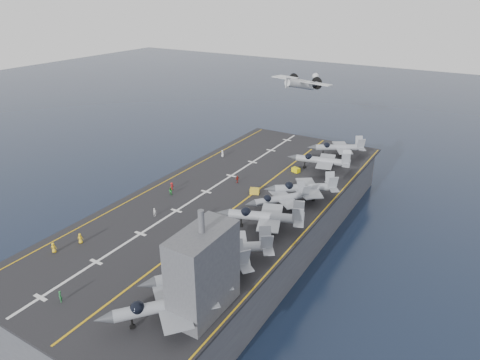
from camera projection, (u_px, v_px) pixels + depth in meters
The scene contains 29 objects.
ground at pixel (230, 241), 92.25m from camera, with size 500.00×500.00×0.00m, color #142135.
hull at pixel (230, 221), 90.22m from camera, with size 36.00×90.00×10.00m, color #56595E.
flight_deck at pixel (230, 199), 88.11m from camera, with size 38.00×92.00×0.40m, color black.
foul_line at pixel (242, 202), 86.60m from camera, with size 0.35×90.00×0.02m, color gold.
landing_centerline at pixel (206, 192), 90.85m from camera, with size 0.50×90.00×0.02m, color silver.
deck_edge_port at pixel (166, 181), 96.04m from camera, with size 0.25×90.00×0.02m, color gold.
deck_edge_stbd at pixel (314, 221), 79.28m from camera, with size 0.25×90.00×0.02m, color gold.
island_superstructure at pixel (203, 262), 54.43m from camera, with size 5.00×10.00×15.00m, color #56595E, non-canonical shape.
fighter_jet_0 at pixel (165, 304), 54.36m from camera, with size 17.71×18.37×5.34m, color #919A9F, non-canonical shape.
fighter_jet_1 at pixel (202, 270), 60.74m from camera, with size 18.29×19.38×5.61m, color #99A1AA, non-canonical shape.
fighter_jet_2 at pixel (231, 247), 66.65m from camera, with size 18.17×16.96×5.25m, color #8D949B, non-canonical shape.
fighter_jet_3 at pixel (265, 216), 75.57m from camera, with size 18.50×15.48×5.48m, color gray, non-canonical shape.
fighter_jet_4 at pixel (281, 198), 82.95m from camera, with size 15.30×16.01×4.64m, color #8D959C, non-canonical shape.
fighter_jet_5 at pixel (305, 187), 86.92m from camera, with size 17.97×16.90×5.20m, color #97A1A8, non-canonical shape.
fighter_jet_7 at pixel (322, 160), 100.80m from camera, with size 16.77×13.07×5.17m, color #949BA2, non-canonical shape.
fighter_jet_8 at pixel (339, 147), 109.43m from camera, with size 17.41×15.78×5.03m, color #97A0A7, non-canonical shape.
tow_cart_a at pixel (185, 251), 69.10m from camera, with size 2.13×1.55×1.17m, color #E4BD09, non-canonical shape.
tow_cart_b at pixel (255, 191), 89.81m from camera, with size 2.31×1.93×1.18m, color gold, non-canonical shape.
tow_cart_c at pixel (296, 170), 100.49m from camera, with size 2.06×1.65×1.07m, color yellow, non-canonical shape.
crew_0 at pixel (54, 248), 69.51m from camera, with size 1.30×1.24×1.81m, color yellow.
crew_1 at pixel (155, 212), 80.75m from camera, with size 0.96×1.15×1.64m, color silver.
crew_2 at pixel (171, 191), 89.26m from camera, with size 1.16×0.90×1.72m, color green.
crew_3 at pixel (172, 186), 91.30m from camera, with size 0.89×1.16×1.74m, color #B21919.
crew_4 at pixel (237, 179), 94.80m from camera, with size 1.04×1.21×1.69m, color #A01D13.
crew_5 at pixel (222, 153), 109.54m from camera, with size 1.32×1.17×1.84m, color silver.
crew_6 at pixel (60, 296), 58.49m from camera, with size 1.25×1.22×1.75m, color #257B3A.
crew_7 at pixel (200, 215), 79.58m from camera, with size 1.30×1.20×1.81m, color #268C33.
transport_plane at pixel (301, 85), 128.41m from camera, with size 23.54×18.58×4.93m, color white, non-canonical shape.
crew_8 at pixel (80, 238), 72.09m from camera, with size 1.30×1.24×1.81m, color yellow.
Camera 1 is at (42.53, -66.47, 49.63)m, focal length 32.00 mm.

